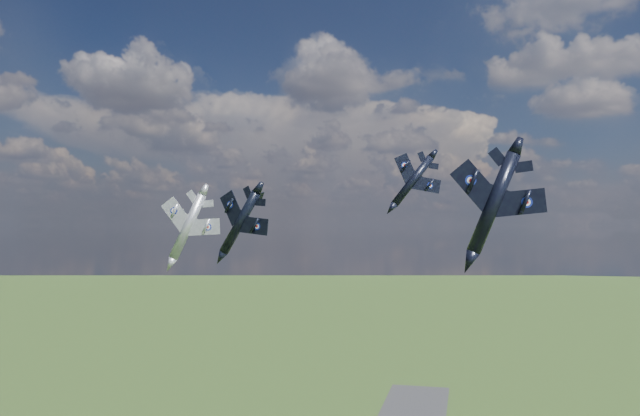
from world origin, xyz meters
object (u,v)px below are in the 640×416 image
(jet_high_navy, at_px, (413,181))
(jet_left_silver, at_px, (188,226))
(jet_lead_navy, at_px, (240,222))
(jet_right_navy, at_px, (494,203))

(jet_high_navy, xyz_separation_m, jet_left_silver, (-33.18, -10.38, -7.14))
(jet_lead_navy, bearing_deg, jet_left_silver, 158.31)
(jet_high_navy, distance_m, jet_left_silver, 35.50)
(jet_high_navy, bearing_deg, jet_lead_navy, -155.16)
(jet_lead_navy, xyz_separation_m, jet_right_navy, (32.21, -17.97, 1.70))
(jet_high_navy, bearing_deg, jet_right_navy, -90.53)
(jet_right_navy, distance_m, jet_high_navy, 38.84)
(jet_left_silver, bearing_deg, jet_lead_navy, -44.46)
(jet_lead_navy, distance_m, jet_high_navy, 29.43)
(jet_high_navy, bearing_deg, jet_left_silver, -179.37)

